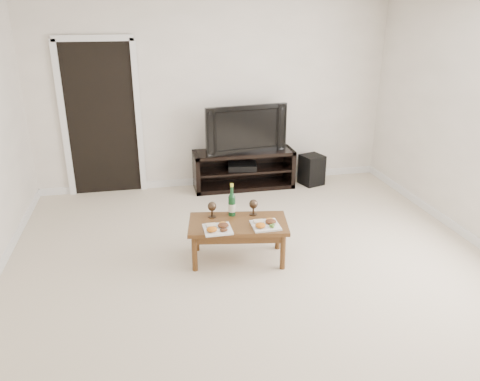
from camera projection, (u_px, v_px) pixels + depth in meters
name	position (u px, v px, depth m)	size (l,w,h in m)	color
floor	(261.00, 280.00, 4.50)	(5.50, 5.50, 0.00)	beige
back_wall	(214.00, 96.00, 6.55)	(5.00, 0.04, 2.60)	white
doorway	(102.00, 121.00, 6.32)	(0.90, 0.02, 2.05)	black
media_console	(244.00, 169.00, 6.74)	(1.43, 0.45, 0.55)	black
television	(244.00, 128.00, 6.52)	(1.17, 0.15, 0.67)	black
av_receiver	(242.00, 166.00, 6.71)	(0.40, 0.30, 0.08)	black
subwoofer	(312.00, 170.00, 6.89)	(0.30, 0.30, 0.44)	black
coffee_table	(238.00, 241.00, 4.80)	(0.99, 0.54, 0.42)	brown
plate_left	(218.00, 227.00, 4.55)	(0.27, 0.27, 0.07)	white
plate_right	(265.00, 223.00, 4.63)	(0.27, 0.27, 0.07)	white
wine_bottle	(232.00, 200.00, 4.83)	(0.07, 0.07, 0.35)	#103B1C
goblet_left	(212.00, 210.00, 4.81)	(0.09, 0.09, 0.17)	#3C2D20
goblet_right	(253.00, 207.00, 4.87)	(0.09, 0.09, 0.17)	#3C2D20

